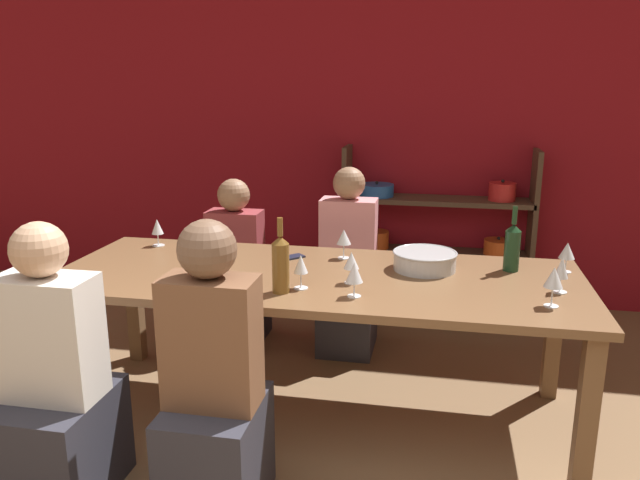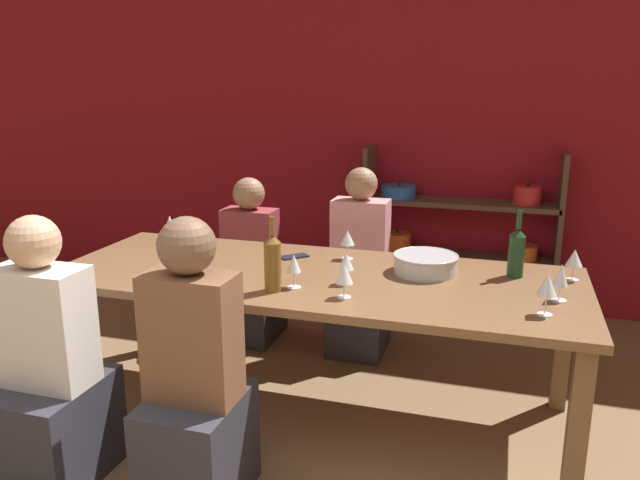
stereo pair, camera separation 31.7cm
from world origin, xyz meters
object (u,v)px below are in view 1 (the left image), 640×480
object	(u,v)px
wine_glass_red_b	(562,269)
wine_glass_red_c	(157,228)
wine_glass_white_d	(301,265)
wine_glass_white_c	(554,278)
person_far_a	(237,282)
wine_glass_white_a	(567,252)
wine_bottle_green	(512,246)
wine_bottle_dark	(281,263)
wine_glass_white_b	(351,262)
person_near_a	(214,405)
wine_glass_red_a	(354,273)
dining_table	(316,289)
wine_glass_white_e	(344,238)
person_near_b	(56,400)
mixing_bowl	(425,260)
shelf_unit	(435,245)
cell_phone	(291,257)
person_far_b	(348,283)

from	to	relation	value
wine_glass_red_b	wine_glass_red_c	distance (m)	2.20
wine_glass_red_c	wine_glass_white_d	xyz separation A→B (m)	(0.99, -0.58, 0.00)
wine_glass_white_c	person_far_a	size ratio (longest dim) A/B	0.16
wine_glass_white_a	wine_bottle_green	bearing A→B (deg)	-175.03
wine_bottle_dark	wine_glass_white_d	world-z (taller)	wine_bottle_dark
wine_glass_white_b	person_near_a	bearing A→B (deg)	-121.97
wine_bottle_dark	wine_glass_white_a	world-z (taller)	wine_bottle_dark
wine_glass_red_a	person_far_a	world-z (taller)	person_far_a
wine_glass_red_b	dining_table	bearing A→B (deg)	177.29
wine_bottle_dark	wine_glass_white_a	xyz separation A→B (m)	(1.33, 0.57, -0.03)
wine_bottle_dark	wine_glass_white_e	world-z (taller)	wine_bottle_dark
wine_bottle_dark	person_near_b	bearing A→B (deg)	-145.33
wine_bottle_green	wine_glass_white_e	world-z (taller)	wine_bottle_green
dining_table	wine_glass_white_d	distance (m)	0.30
wine_glass_white_e	wine_glass_white_b	bearing A→B (deg)	-76.09
wine_glass_white_b	dining_table	bearing A→B (deg)	150.87
dining_table	person_far_a	world-z (taller)	person_far_a
wine_glass_red_a	wine_glass_white_a	size ratio (longest dim) A/B	1.04
wine_glass_white_b	mixing_bowl	bearing A→B (deg)	40.53
wine_glass_white_b	person_far_a	distance (m)	1.38
shelf_unit	mixing_bowl	size ratio (longest dim) A/B	4.30
wine_glass_white_b	wine_glass_red_c	size ratio (longest dim) A/B	0.97
wine_bottle_green	wine_glass_white_b	size ratio (longest dim) A/B	2.17
dining_table	wine_glass_white_c	distance (m)	1.13
cell_phone	person_far_a	xyz separation A→B (m)	(-0.51, 0.58, -0.36)
wine_glass_white_e	wine_glass_white_d	bearing A→B (deg)	-102.34
wine_bottle_green	wine_glass_white_b	xyz separation A→B (m)	(-0.77, -0.36, -0.02)
shelf_unit	wine_glass_white_c	xyz separation A→B (m)	(0.51, -1.99, 0.40)
wine_glass_white_b	wine_glass_white_d	bearing A→B (deg)	-150.67
dining_table	wine_bottle_dark	size ratio (longest dim) A/B	7.52
wine_glass_white_c	person_near_a	size ratio (longest dim) A/B	0.14
dining_table	wine_bottle_dark	distance (m)	0.38
wine_glass_red_b	wine_glass_red_c	xyz separation A→B (m)	(-2.16, 0.41, -0.00)
person_near_b	wine_glass_red_b	bearing A→B (deg)	21.34
dining_table	mixing_bowl	bearing A→B (deg)	18.79
mixing_bowl	wine_glass_red_a	xyz separation A→B (m)	(-0.30, -0.47, 0.06)
wine_glass_red_c	person_far_b	xyz separation A→B (m)	(1.05, 0.49, -0.43)
mixing_bowl	person_near_b	xyz separation A→B (m)	(-1.44, -1.04, -0.38)
wine_glass_red_a	wine_glass_red_b	size ratio (longest dim) A/B	0.95
shelf_unit	dining_table	bearing A→B (deg)	-108.14
wine_glass_white_e	person_near_b	xyz separation A→B (m)	(-1.00, -1.16, -0.44)
shelf_unit	person_far_a	xyz separation A→B (m)	(-1.28, -0.90, -0.08)
wine_glass_red_a	cell_phone	distance (m)	0.70
wine_glass_red_a	wine_glass_red_b	world-z (taller)	wine_glass_red_b
wine_glass_white_d	person_near_a	size ratio (longest dim) A/B	0.13
dining_table	wine_glass_white_d	xyz separation A→B (m)	(-0.03, -0.23, 0.19)
wine_glass_red_c	person_far_a	xyz separation A→B (m)	(0.31, 0.48, -0.46)
wine_glass_white_d	person_near_b	distance (m)	1.17
wine_bottle_green	wine_bottle_dark	world-z (taller)	wine_bottle_dark
wine_glass_white_e	dining_table	bearing A→B (deg)	-106.73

